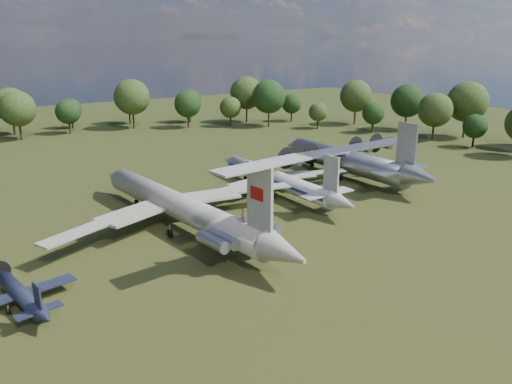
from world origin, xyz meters
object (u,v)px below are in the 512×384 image
il62_airliner (180,211)px  an12_transport (347,164)px  small_prop_west (21,298)px  tu104_jet (277,182)px  person_on_il62 (242,215)px

il62_airliner → an12_transport: (37.43, 7.69, 0.19)m
il62_airliner → small_prop_west: il62_airliner is taller
tu104_jet → person_on_il62: size_ratio=24.18×
an12_transport → person_on_il62: person_on_il62 is taller
an12_transport → il62_airliner: bearing=-171.0°
il62_airliner → an12_transport: bearing=3.8°
tu104_jet → small_prop_west: tu104_jet is taller
il62_airliner → small_prop_west: bearing=-160.3°
small_prop_west → person_on_il62: (23.88, -2.22, 4.63)m
il62_airliner → small_prop_west: (-22.02, -11.46, -1.37)m
il62_airliner → tu104_jet: 21.47m
il62_airliner → small_prop_west: 24.86m
il62_airliner → person_on_il62: (1.87, -13.67, 3.26)m
an12_transport → small_prop_west: (-59.45, -19.15, -1.56)m
tu104_jet → person_on_il62: person_on_il62 is taller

